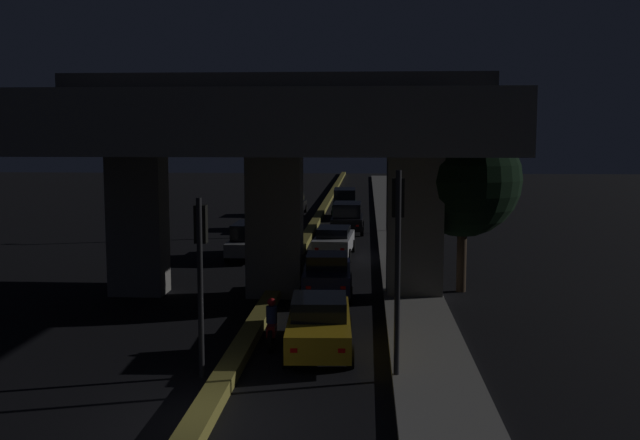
% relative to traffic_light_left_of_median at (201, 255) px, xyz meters
% --- Properties ---
extents(ground_plane, '(200.00, 200.00, 0.00)m').
position_rel_traffic_light_left_of_median_xyz_m(ground_plane, '(0.68, -3.19, -3.10)').
color(ground_plane, black).
extents(median_divider, '(0.56, 126.00, 0.33)m').
position_rel_traffic_light_left_of_median_xyz_m(median_divider, '(0.68, 31.81, -2.93)').
color(median_divider, olive).
rests_on(median_divider, ground_plane).
extents(sidewalk_right, '(2.18, 126.00, 0.17)m').
position_rel_traffic_light_left_of_median_xyz_m(sidewalk_right, '(5.87, 24.81, -3.01)').
color(sidewalk_right, gray).
rests_on(sidewalk_right, ground_plane).
extents(elevated_overpass, '(16.27, 12.80, 8.32)m').
position_rel_traffic_light_left_of_median_xyz_m(elevated_overpass, '(0.68, 9.51, 2.96)').
color(elevated_overpass, slate).
rests_on(elevated_overpass, ground_plane).
extents(traffic_light_left_of_median, '(0.30, 0.49, 4.53)m').
position_rel_traffic_light_left_of_median_xyz_m(traffic_light_left_of_median, '(0.00, 0.00, 0.00)').
color(traffic_light_left_of_median, black).
rests_on(traffic_light_left_of_median, ground_plane).
extents(traffic_light_right_of_median, '(0.30, 0.49, 5.22)m').
position_rel_traffic_light_left_of_median_xyz_m(traffic_light_right_of_median, '(4.88, -0.01, 0.46)').
color(traffic_light_right_of_median, black).
rests_on(traffic_light_right_of_median, ground_plane).
extents(street_lamp, '(1.87, 0.32, 7.51)m').
position_rel_traffic_light_left_of_median_xyz_m(street_lamp, '(5.16, 27.64, 1.34)').
color(street_lamp, '#2D2D30').
rests_on(street_lamp, ground_plane).
extents(car_taxi_yellow_lead, '(2.04, 4.86, 1.58)m').
position_rel_traffic_light_left_of_median_xyz_m(car_taxi_yellow_lead, '(2.81, 2.30, -2.31)').
color(car_taxi_yellow_lead, gold).
rests_on(car_taxi_yellow_lead, ground_plane).
extents(car_dark_blue_second, '(1.99, 4.37, 1.61)m').
position_rel_traffic_light_left_of_median_xyz_m(car_dark_blue_second, '(2.65, 9.62, -2.29)').
color(car_dark_blue_second, '#141938').
rests_on(car_dark_blue_second, ground_plane).
extents(car_white_third, '(2.06, 4.73, 1.51)m').
position_rel_traffic_light_left_of_median_xyz_m(car_white_third, '(2.52, 18.52, -2.30)').
color(car_white_third, silver).
rests_on(car_white_third, ground_plane).
extents(car_black_fourth, '(2.05, 4.10, 1.87)m').
position_rel_traffic_light_left_of_median_xyz_m(car_black_fourth, '(2.94, 27.51, -2.12)').
color(car_black_fourth, black).
rests_on(car_black_fourth, ground_plane).
extents(car_dark_green_fifth, '(1.96, 4.72, 2.12)m').
position_rel_traffic_light_left_of_median_xyz_m(car_dark_green_fifth, '(2.53, 35.88, -1.99)').
color(car_dark_green_fifth, black).
rests_on(car_dark_green_fifth, ground_plane).
extents(car_silver_lead_oncoming, '(2.04, 4.69, 1.73)m').
position_rel_traffic_light_left_of_median_xyz_m(car_silver_lead_oncoming, '(-1.56, 18.09, -2.20)').
color(car_silver_lead_oncoming, gray).
rests_on(car_silver_lead_oncoming, ground_plane).
extents(car_black_second_oncoming, '(2.02, 4.76, 1.42)m').
position_rel_traffic_light_left_of_median_xyz_m(car_black_second_oncoming, '(-1.40, 29.24, -2.35)').
color(car_black_second_oncoming, black).
rests_on(car_black_second_oncoming, ground_plane).
extents(car_black_third_oncoming, '(1.93, 4.22, 1.64)m').
position_rel_traffic_light_left_of_median_xyz_m(car_black_third_oncoming, '(-1.45, 37.88, -2.24)').
color(car_black_third_oncoming, black).
rests_on(car_black_third_oncoming, ground_plane).
extents(motorcycle_red_filtering_near, '(0.33, 1.95, 1.42)m').
position_rel_traffic_light_left_of_median_xyz_m(motorcycle_red_filtering_near, '(1.42, 2.67, -2.49)').
color(motorcycle_red_filtering_near, black).
rests_on(motorcycle_red_filtering_near, ground_plane).
extents(pedestrian_on_sidewalk, '(0.32, 0.32, 1.64)m').
position_rel_traffic_light_left_of_median_xyz_m(pedestrian_on_sidewalk, '(5.31, 10.13, -2.11)').
color(pedestrian_on_sidewalk, black).
rests_on(pedestrian_on_sidewalk, sidewalk_right).
extents(roadside_tree_kerbside_near, '(4.43, 4.43, 6.58)m').
position_rel_traffic_light_left_of_median_xyz_m(roadside_tree_kerbside_near, '(7.79, 10.63, 1.26)').
color(roadside_tree_kerbside_near, '#38281C').
rests_on(roadside_tree_kerbside_near, ground_plane).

